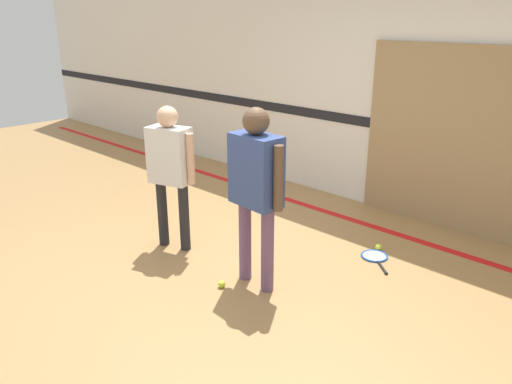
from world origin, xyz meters
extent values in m
plane|color=#A87F4C|center=(0.00, 0.00, 0.00)|extent=(16.00, 16.00, 0.00)
cube|color=silver|center=(0.00, 2.48, 1.60)|extent=(16.00, 0.06, 3.20)
cube|color=black|center=(0.00, 2.45, 1.02)|extent=(16.00, 0.01, 0.12)
cube|color=#9E7F56|center=(1.19, 2.42, 0.99)|extent=(2.65, 0.05, 1.97)
cube|color=red|center=(0.00, 1.87, 0.00)|extent=(14.40, 0.10, 0.01)
cylinder|color=#6B4C70|center=(0.09, 0.07, 0.38)|extent=(0.11, 0.11, 0.75)
cylinder|color=#6B4C70|center=(0.37, 0.05, 0.38)|extent=(0.11, 0.11, 0.75)
cube|color=#334784|center=(0.23, 0.06, 1.05)|extent=(0.45, 0.27, 0.59)
sphere|color=brown|center=(0.23, 0.06, 1.46)|extent=(0.22, 0.22, 0.22)
cylinder|color=brown|center=(-0.03, 0.08, 1.04)|extent=(0.08, 0.08, 0.53)
cylinder|color=brown|center=(0.49, 0.04, 1.04)|extent=(0.08, 0.08, 0.53)
cylinder|color=#232328|center=(-1.02, -0.01, 0.35)|extent=(0.10, 0.10, 0.69)
cylinder|color=#232328|center=(-0.76, 0.07, 0.35)|extent=(0.10, 0.10, 0.69)
cube|color=silver|center=(-0.89, 0.03, 0.97)|extent=(0.45, 0.33, 0.55)
sphere|color=#DBAD89|center=(-0.89, 0.03, 1.34)|extent=(0.20, 0.20, 0.20)
cylinder|color=#DBAD89|center=(-1.12, -0.05, 0.96)|extent=(0.07, 0.07, 0.49)
cylinder|color=#DBAD89|center=(-0.66, 0.10, 0.96)|extent=(0.07, 0.07, 0.49)
torus|color=blue|center=(0.72, 1.23, 0.01)|extent=(0.37, 0.37, 0.02)
cylinder|color=silver|center=(0.72, 1.23, 0.01)|extent=(0.22, 0.22, 0.01)
cylinder|color=black|center=(0.89, 1.08, 0.01)|extent=(0.19, 0.17, 0.02)
sphere|color=black|center=(0.98, 1.00, 0.01)|extent=(0.03, 0.03, 0.03)
sphere|color=#CCE038|center=(0.06, -0.20, 0.03)|extent=(0.07, 0.07, 0.07)
sphere|color=#CCE038|center=(0.67, 1.39, 0.03)|extent=(0.07, 0.07, 0.07)
camera|label=1|loc=(2.91, -2.75, 2.25)|focal=35.00mm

